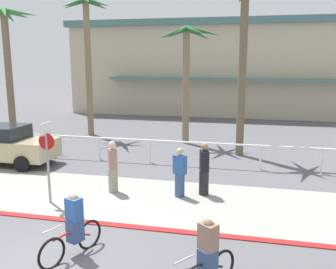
% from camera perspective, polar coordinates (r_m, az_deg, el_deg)
% --- Properties ---
extents(ground_plane, '(80.00, 80.00, 0.00)m').
position_cam_1_polar(ground_plane, '(17.83, -1.49, -3.04)').
color(ground_plane, '#5B5B60').
extents(sidewalk_strip, '(44.00, 4.00, 0.02)m').
position_cam_1_polar(sidewalk_strip, '(12.55, -8.16, -9.41)').
color(sidewalk_strip, '#9E9E93').
rests_on(sidewalk_strip, ground).
extents(curb_paint, '(44.00, 0.24, 0.03)m').
position_cam_1_polar(curb_paint, '(10.85, -12.02, -12.95)').
color(curb_paint, maroon).
rests_on(curb_paint, ground).
extents(building_backdrop, '(25.84, 11.15, 7.49)m').
position_cam_1_polar(building_backdrop, '(33.67, 9.28, 10.09)').
color(building_backdrop, '#BCAD8E').
rests_on(building_backdrop, ground).
extents(rail_fence, '(18.86, 0.08, 1.04)m').
position_cam_1_polar(rail_fence, '(16.23, -2.82, -1.46)').
color(rail_fence, white).
rests_on(rail_fence, ground).
extents(stop_sign_bike_lane, '(0.52, 0.56, 2.56)m').
position_cam_1_polar(stop_sign_bike_lane, '(12.05, -17.96, -2.44)').
color(stop_sign_bike_lane, gray).
rests_on(stop_sign_bike_lane, ground).
extents(palm_tree_2, '(3.34, 2.69, 7.04)m').
position_cam_1_polar(palm_tree_2, '(21.37, -23.35, 12.54)').
color(palm_tree_2, '#756047').
rests_on(palm_tree_2, ground).
extents(palm_tree_3, '(2.91, 3.19, 7.89)m').
position_cam_1_polar(palm_tree_3, '(22.47, -12.22, 14.23)').
color(palm_tree_3, '#846B4C').
rests_on(palm_tree_3, ground).
extents(palm_tree_4, '(3.12, 3.46, 6.17)m').
position_cam_1_polar(palm_tree_4, '(19.78, 2.94, 12.08)').
color(palm_tree_4, '#846B4C').
rests_on(palm_tree_4, ground).
extents(palm_tree_5, '(3.43, 3.25, 7.72)m').
position_cam_1_polar(palm_tree_5, '(17.52, 11.51, 15.27)').
color(palm_tree_5, brown).
rests_on(palm_tree_5, ground).
extents(car_tan_1, '(4.40, 2.02, 1.69)m').
position_cam_1_polar(car_tan_1, '(17.51, -23.83, -1.37)').
color(car_tan_1, tan).
rests_on(car_tan_1, ground).
extents(cyclist_red_0, '(0.74, 1.71, 1.50)m').
position_cam_1_polar(cyclist_red_0, '(8.99, -14.24, -13.62)').
color(cyclist_red_0, black).
rests_on(cyclist_red_0, ground).
extents(cyclist_black_1, '(1.14, 1.49, 1.50)m').
position_cam_1_polar(cyclist_black_1, '(7.59, 5.81, -18.26)').
color(cyclist_black_1, black).
rests_on(cyclist_black_1, ground).
extents(pedestrian_0, '(0.48, 0.44, 1.65)m').
position_cam_1_polar(pedestrian_0, '(12.23, 1.81, -6.13)').
color(pedestrian_0, '#384C7A').
rests_on(pedestrian_0, ground).
extents(pedestrian_1, '(0.44, 0.48, 1.79)m').
position_cam_1_polar(pedestrian_1, '(12.74, -8.43, -5.20)').
color(pedestrian_1, gray).
rests_on(pedestrian_1, ground).
extents(pedestrian_2, '(0.40, 0.46, 1.78)m').
position_cam_1_polar(pedestrian_2, '(12.42, 5.53, -5.57)').
color(pedestrian_2, '#232326').
rests_on(pedestrian_2, ground).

